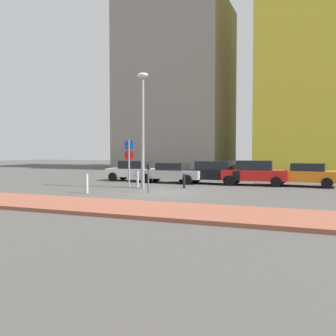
% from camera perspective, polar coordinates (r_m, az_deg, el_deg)
% --- Properties ---
extents(ground_plane, '(120.00, 120.00, 0.00)m').
position_cam_1_polar(ground_plane, '(19.34, -0.84, -3.86)').
color(ground_plane, '#4C4947').
extents(sidewalk_brick, '(40.00, 3.37, 0.14)m').
position_cam_1_polar(sidewalk_brick, '(14.32, -9.66, -5.90)').
color(sidewalk_brick, '#93513D').
rests_on(sidewalk_brick, ground).
extents(parked_car_white, '(4.08, 2.14, 1.48)m').
position_cam_1_polar(parked_car_white, '(27.15, -5.13, -0.38)').
color(parked_car_white, white).
rests_on(parked_car_white, ground).
extents(parked_car_silver, '(4.53, 2.01, 1.38)m').
position_cam_1_polar(parked_car_silver, '(25.31, 0.51, -0.71)').
color(parked_car_silver, '#B7BABF').
rests_on(parked_car_silver, ground).
extents(parked_car_black, '(4.65, 2.24, 1.52)m').
position_cam_1_polar(parked_car_black, '(24.83, 6.72, -0.62)').
color(parked_car_black, black).
rests_on(parked_car_black, ground).
extents(parked_car_red, '(4.14, 2.25, 1.59)m').
position_cam_1_polar(parked_car_red, '(24.23, 13.21, -0.66)').
color(parked_car_red, red).
rests_on(parked_car_red, ground).
extents(parked_car_orange, '(4.40, 2.33, 1.45)m').
position_cam_1_polar(parked_car_orange, '(24.34, 20.25, -0.91)').
color(parked_car_orange, orange).
rests_on(parked_car_orange, ground).
extents(parking_sign_post, '(0.60, 0.14, 2.86)m').
position_cam_1_polar(parking_sign_post, '(22.79, -6.05, 1.64)').
color(parking_sign_post, gray).
rests_on(parking_sign_post, ground).
extents(parking_meter, '(0.18, 0.14, 1.51)m').
position_cam_1_polar(parking_meter, '(19.23, -3.06, -1.00)').
color(parking_meter, '#4C4C51').
rests_on(parking_meter, ground).
extents(street_lamp, '(0.70, 0.36, 6.72)m').
position_cam_1_polar(street_lamp, '(21.63, -3.95, 7.36)').
color(street_lamp, gray).
rests_on(street_lamp, ground).
extents(traffic_bollard_near, '(0.16, 0.16, 1.01)m').
position_cam_1_polar(traffic_bollard_near, '(19.51, -12.45, -2.38)').
color(traffic_bollard_near, '#B7B7BC').
rests_on(traffic_bollard_near, ground).
extents(traffic_bollard_mid, '(0.14, 0.14, 1.01)m').
position_cam_1_polar(traffic_bollard_mid, '(22.11, -4.73, -1.74)').
color(traffic_bollard_mid, '#B7B7BC').
rests_on(traffic_bollard_mid, ground).
extents(traffic_bollard_far, '(0.14, 0.14, 0.85)m').
position_cam_1_polar(traffic_bollard_far, '(21.72, 2.52, -2.02)').
color(traffic_bollard_far, black).
rests_on(traffic_bollard_far, ground).
extents(building_under_construction, '(13.18, 11.62, 20.94)m').
position_cam_1_polar(building_under_construction, '(49.01, 1.39, 12.35)').
color(building_under_construction, gray).
rests_on(building_under_construction, ground).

